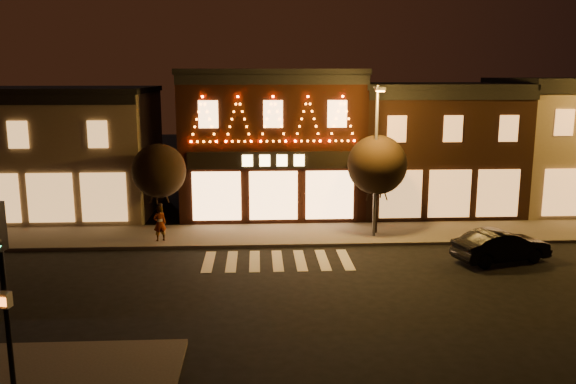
{
  "coord_description": "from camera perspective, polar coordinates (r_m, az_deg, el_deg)",
  "views": [
    {
      "loc": [
        -0.84,
        -20.91,
        8.04
      ],
      "look_at": [
        0.46,
        4.0,
        3.07
      ],
      "focal_mm": 37.06,
      "sensor_mm": 36.0,
      "label": 1
    }
  ],
  "objects": [
    {
      "name": "sidewalk_far",
      "position": [
        30.13,
        2.53,
        -4.07
      ],
      "size": [
        44.0,
        4.0,
        0.15
      ],
      "primitive_type": "cube",
      "color": "#47423D",
      "rests_on": "ground"
    },
    {
      "name": "ground",
      "position": [
        22.42,
        -0.66,
        -9.75
      ],
      "size": [
        120.0,
        120.0,
        0.0
      ],
      "primitive_type": "plane",
      "color": "black",
      "rests_on": "ground"
    },
    {
      "name": "building_right_a",
      "position": [
        36.66,
        13.45,
        4.26
      ],
      "size": [
        9.2,
        8.28,
        7.5
      ],
      "color": "black",
      "rests_on": "ground"
    },
    {
      "name": "tree_left",
      "position": [
        30.27,
        -12.27,
        2.0
      ],
      "size": [
        2.69,
        2.69,
        4.5
      ],
      "rotation": [
        0.0,
        0.0,
        -0.16
      ],
      "color": "black",
      "rests_on": "sidewalk_far"
    },
    {
      "name": "dark_sedan",
      "position": [
        27.51,
        19.78,
        -4.89
      ],
      "size": [
        4.49,
        2.58,
        1.4
      ],
      "primitive_type": "imported",
      "rotation": [
        0.0,
        0.0,
        1.85
      ],
      "color": "black",
      "rests_on": "ground"
    },
    {
      "name": "pedestrian",
      "position": [
        29.15,
        -12.21,
        -2.96
      ],
      "size": [
        0.74,
        0.63,
        1.71
      ],
      "primitive_type": "imported",
      "rotation": [
        0.0,
        0.0,
        3.57
      ],
      "color": "gray",
      "rests_on": "sidewalk_far"
    },
    {
      "name": "streetlamp_mid",
      "position": [
        28.87,
        8.47,
        4.05
      ],
      "size": [
        0.5,
        1.69,
        7.37
      ],
      "rotation": [
        0.0,
        0.0,
        0.12
      ],
      "color": "#59595E",
      "rests_on": "sidewalk_far"
    },
    {
      "name": "building_left",
      "position": [
        37.22,
        -22.09,
        3.69
      ],
      "size": [
        12.2,
        8.28,
        7.3
      ],
      "color": "#766854",
      "rests_on": "ground"
    },
    {
      "name": "building_right_b",
      "position": [
        40.12,
        25.92,
        4.23
      ],
      "size": [
        9.2,
        8.28,
        7.8
      ],
      "color": "#766854",
      "rests_on": "ground"
    },
    {
      "name": "traffic_signal_near",
      "position": [
        15.61,
        -25.91,
        -6.05
      ],
      "size": [
        0.41,
        0.53,
        5.03
      ],
      "rotation": [
        0.0,
        0.0,
        -0.2
      ],
      "color": "black",
      "rests_on": "sidewalk_near"
    },
    {
      "name": "building_pulp",
      "position": [
        35.12,
        -1.61,
        4.93
      ],
      "size": [
        10.2,
        8.34,
        8.3
      ],
      "color": "black",
      "rests_on": "ground"
    },
    {
      "name": "tree_right",
      "position": [
        29.78,
        8.54,
        2.59
      ],
      "size": [
        2.96,
        2.96,
        4.94
      ],
      "rotation": [
        0.0,
        0.0,
        -0.07
      ],
      "color": "black",
      "rests_on": "sidewalk_far"
    }
  ]
}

